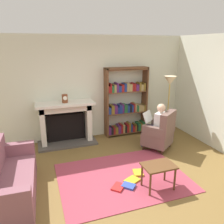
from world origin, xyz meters
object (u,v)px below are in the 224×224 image
sofa_floral (8,181)px  fireplace (66,121)px  bookshelf (126,104)px  seated_reader (156,124)px  side_table (159,169)px  floor_lamp (170,86)px  mantel_clock (65,99)px  armchair_reading (160,133)px

sofa_floral → fireplace: bearing=-30.1°
bookshelf → seated_reader: (0.33, -1.09, -0.25)m
seated_reader → side_table: 1.67m
floor_lamp → fireplace: bearing=166.5°
mantel_clock → bookshelf: (1.68, 0.14, -0.32)m
bookshelf → seated_reader: 1.17m
bookshelf → floor_lamp: bearing=-35.4°
mantel_clock → sofa_floral: bearing=-123.5°
armchair_reading → fireplace: bearing=-65.8°
bookshelf → floor_lamp: size_ratio=1.11×
mantel_clock → seated_reader: mantel_clock is taller
sofa_floral → seated_reader: bearing=-72.7°
seated_reader → side_table: bearing=25.1°
seated_reader → fireplace: bearing=-64.6°
mantel_clock → armchair_reading: bearing=-26.8°
bookshelf → sofa_floral: bearing=-145.7°
fireplace → floor_lamp: floor_lamp is taller
fireplace → seated_reader: seated_reader is taller
mantel_clock → armchair_reading: 2.46m
armchair_reading → mantel_clock: bearing=-63.7°
mantel_clock → floor_lamp: size_ratio=0.12×
bookshelf → sofa_floral: (-2.90, -1.98, -0.55)m
bookshelf → floor_lamp: 1.26m
armchair_reading → floor_lamp: bearing=-171.3°
fireplace → armchair_reading: fireplace is taller
mantel_clock → sofa_floral: mantel_clock is taller
armchair_reading → side_table: size_ratio=1.73×
seated_reader → bookshelf: bearing=-109.8°
mantel_clock → floor_lamp: floor_lamp is taller
fireplace → bookshelf: bookshelf is taller
fireplace → floor_lamp: size_ratio=0.86×
seated_reader → floor_lamp: floor_lamp is taller
sofa_floral → side_table: size_ratio=3.08×
armchair_reading → sofa_floral: size_ratio=0.56×
mantel_clock → side_table: bearing=-62.9°
bookshelf → seated_reader: bearing=-73.0°
fireplace → side_table: 2.81m
bookshelf → sofa_floral: bookshelf is taller
side_table → seated_reader: bearing=62.0°
sofa_floral → floor_lamp: bearing=-68.9°
bookshelf → armchair_reading: bearing=-71.1°
side_table → bookshelf: bearing=80.2°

